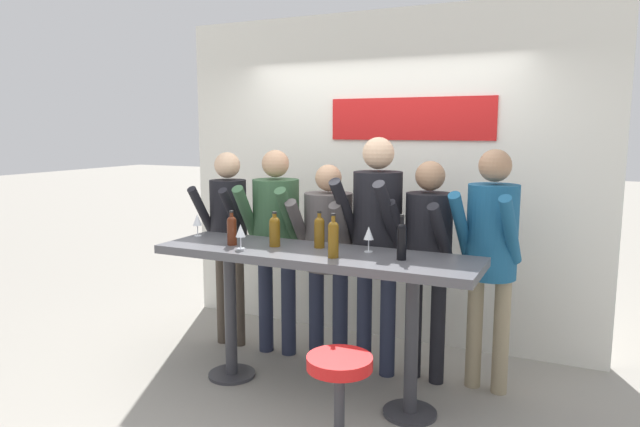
# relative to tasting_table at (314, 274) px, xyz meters

# --- Properties ---
(ground_plane) EXTENTS (40.00, 40.00, 0.00)m
(ground_plane) POSITION_rel_tasting_table_xyz_m (0.00, 0.00, -0.89)
(ground_plane) COLOR gray
(back_wall) EXTENTS (3.88, 0.12, 2.90)m
(back_wall) POSITION_rel_tasting_table_xyz_m (0.00, 1.36, 0.57)
(back_wall) COLOR silver
(back_wall) RESTS_ON ground_plane
(tasting_table) EXTENTS (2.28, 0.63, 1.05)m
(tasting_table) POSITION_rel_tasting_table_xyz_m (0.00, 0.00, 0.00)
(tasting_table) COLOR #4C4C51
(tasting_table) RESTS_ON ground_plane
(bar_stool) EXTENTS (0.38, 0.38, 0.65)m
(bar_stool) POSITION_rel_tasting_table_xyz_m (0.52, -0.75, -0.45)
(bar_stool) COLOR #333338
(bar_stool) RESTS_ON ground_plane
(person_far_left) EXTENTS (0.38, 0.51, 1.69)m
(person_far_left) POSITION_rel_tasting_table_xyz_m (-1.09, 0.55, 0.18)
(person_far_left) COLOR #473D33
(person_far_left) RESTS_ON ground_plane
(person_left) EXTENTS (0.49, 0.58, 1.72)m
(person_left) POSITION_rel_tasting_table_xyz_m (-0.62, 0.56, 0.17)
(person_left) COLOR #23283D
(person_left) RESTS_ON ground_plane
(person_center_left) EXTENTS (0.46, 0.53, 1.61)m
(person_center_left) POSITION_rel_tasting_table_xyz_m (-0.16, 0.58, 0.10)
(person_center_left) COLOR #23283D
(person_center_left) RESTS_ON ground_plane
(person_center) EXTENTS (0.49, 0.61, 1.83)m
(person_center) POSITION_rel_tasting_table_xyz_m (0.27, 0.53, 0.25)
(person_center) COLOR #23283D
(person_center) RESTS_ON ground_plane
(person_center_right) EXTENTS (0.47, 0.57, 1.66)m
(person_center_right) POSITION_rel_tasting_table_xyz_m (0.65, 0.57, 0.14)
(person_center_right) COLOR black
(person_center_right) RESTS_ON ground_plane
(person_right) EXTENTS (0.47, 0.59, 1.75)m
(person_right) POSITION_rel_tasting_table_xyz_m (1.10, 0.59, 0.20)
(person_right) COLOR gray
(person_right) RESTS_ON ground_plane
(wine_bottle_0) EXTENTS (0.07, 0.07, 0.29)m
(wine_bottle_0) POSITION_rel_tasting_table_xyz_m (0.20, -0.13, 0.30)
(wine_bottle_0) COLOR brown
(wine_bottle_0) RESTS_ON tasting_table
(wine_bottle_1) EXTENTS (0.06, 0.06, 0.30)m
(wine_bottle_1) POSITION_rel_tasting_table_xyz_m (0.63, -0.00, 0.29)
(wine_bottle_1) COLOR black
(wine_bottle_1) RESTS_ON tasting_table
(wine_bottle_2) EXTENTS (0.08, 0.08, 0.25)m
(wine_bottle_2) POSITION_rel_tasting_table_xyz_m (-0.32, 0.02, 0.28)
(wine_bottle_2) COLOR brown
(wine_bottle_2) RESTS_ON tasting_table
(wine_bottle_3) EXTENTS (0.07, 0.07, 0.25)m
(wine_bottle_3) POSITION_rel_tasting_table_xyz_m (-0.63, -0.07, 0.28)
(wine_bottle_3) COLOR #4C1E0F
(wine_bottle_3) RESTS_ON tasting_table
(wine_bottle_4) EXTENTS (0.07, 0.07, 0.26)m
(wine_bottle_4) POSITION_rel_tasting_table_xyz_m (-0.02, 0.12, 0.28)
(wine_bottle_4) COLOR brown
(wine_bottle_4) RESTS_ON tasting_table
(wine_glass_0) EXTENTS (0.07, 0.07, 0.18)m
(wine_glass_0) POSITION_rel_tasting_table_xyz_m (0.35, 0.13, 0.29)
(wine_glass_0) COLOR silver
(wine_glass_0) RESTS_ON tasting_table
(wine_glass_1) EXTENTS (0.07, 0.07, 0.18)m
(wine_glass_1) POSITION_rel_tasting_table_xyz_m (-0.50, -0.16, 0.29)
(wine_glass_1) COLOR silver
(wine_glass_1) RESTS_ON tasting_table
(wine_glass_2) EXTENTS (0.07, 0.07, 0.18)m
(wine_glass_2) POSITION_rel_tasting_table_xyz_m (-1.07, 0.10, 0.29)
(wine_glass_2) COLOR silver
(wine_glass_2) RESTS_ON tasting_table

